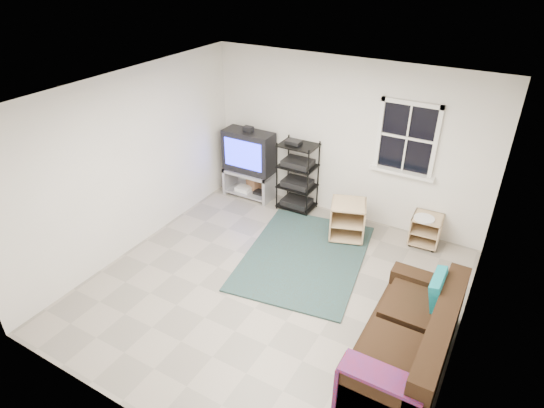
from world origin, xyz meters
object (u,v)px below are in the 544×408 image
Objects in this scene: av_rack at (297,180)px; sofa at (409,342)px; side_table_right at (426,227)px; tv_unit at (249,159)px; side_table_left at (348,218)px.

av_rack is 0.64× the size of sofa.
tv_unit is at bearing -179.36° from side_table_right.
sofa is (2.59, -2.40, -0.22)m from av_rack.
tv_unit is 0.97m from av_rack.
av_rack reaches higher than sofa.
side_table_right is at bearing 99.45° from sofa.
side_table_right is 0.26× the size of sofa.
side_table_left is (1.08, -0.39, -0.20)m from av_rack.
side_table_right is (2.18, 0.03, -0.26)m from av_rack.
tv_unit is at bearing 169.28° from side_table_left.
tv_unit is 2.11m from side_table_left.
side_table_left reaches higher than side_table_right.
tv_unit is 3.17m from side_table_right.
side_table_right is at bearing 0.81° from av_rack.
av_rack is at bearing 0.26° from tv_unit.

